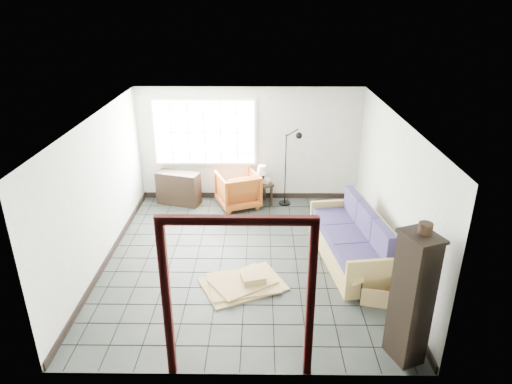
{
  "coord_description": "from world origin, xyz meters",
  "views": [
    {
      "loc": [
        0.26,
        -7.12,
        4.39
      ],
      "look_at": [
        0.17,
        0.3,
        1.19
      ],
      "focal_mm": 32.0,
      "sensor_mm": 36.0,
      "label": 1
    }
  ],
  "objects_px": {
    "armchair": "(238,188)",
    "side_table": "(260,186)",
    "tall_shelf": "(412,298)",
    "futon_sofa": "(353,242)"
  },
  "relations": [
    {
      "from": "armchair",
      "to": "tall_shelf",
      "type": "xyz_separation_m",
      "value": [
        2.41,
        -4.68,
        0.49
      ]
    },
    {
      "from": "futon_sofa",
      "to": "armchair",
      "type": "xyz_separation_m",
      "value": [
        -2.16,
        2.3,
        0.08
      ]
    },
    {
      "from": "tall_shelf",
      "to": "armchair",
      "type": "bearing_deg",
      "value": 95.47
    },
    {
      "from": "armchair",
      "to": "side_table",
      "type": "height_order",
      "value": "armchair"
    },
    {
      "from": "futon_sofa",
      "to": "tall_shelf",
      "type": "height_order",
      "value": "tall_shelf"
    },
    {
      "from": "armchair",
      "to": "tall_shelf",
      "type": "distance_m",
      "value": 5.29
    },
    {
      "from": "futon_sofa",
      "to": "armchair",
      "type": "bearing_deg",
      "value": 124.85
    },
    {
      "from": "futon_sofa",
      "to": "side_table",
      "type": "xyz_separation_m",
      "value": [
        -1.66,
        2.42,
        0.06
      ]
    },
    {
      "from": "futon_sofa",
      "to": "side_table",
      "type": "bearing_deg",
      "value": 116.0
    },
    {
      "from": "futon_sofa",
      "to": "side_table",
      "type": "relative_size",
      "value": 3.8
    }
  ]
}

